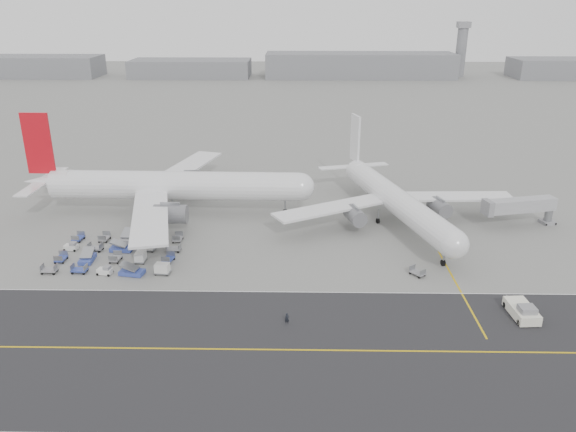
{
  "coord_description": "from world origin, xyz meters",
  "views": [
    {
      "loc": [
        3.86,
        -81.04,
        43.59
      ],
      "look_at": [
        2.19,
        12.0,
        7.48
      ],
      "focal_mm": 35.0,
      "sensor_mm": 36.0,
      "label": 1
    }
  ],
  "objects_px": {
    "control_tower": "(461,48)",
    "airliner_b": "(394,199)",
    "airliner_a": "(169,185)",
    "ground_crew_a": "(287,319)",
    "jet_bridge": "(520,207)",
    "pushback_tug": "(522,311)"
  },
  "relations": [
    {
      "from": "airliner_b",
      "to": "ground_crew_a",
      "type": "bearing_deg",
      "value": -133.93
    },
    {
      "from": "airliner_a",
      "to": "pushback_tug",
      "type": "xyz_separation_m",
      "value": [
        60.62,
        -41.86,
        -5.24
      ]
    },
    {
      "from": "pushback_tug",
      "to": "jet_bridge",
      "type": "distance_m",
      "value": 37.6
    },
    {
      "from": "airliner_b",
      "to": "jet_bridge",
      "type": "distance_m",
      "value": 25.52
    },
    {
      "from": "airliner_b",
      "to": "jet_bridge",
      "type": "relative_size",
      "value": 3.15
    },
    {
      "from": "ground_crew_a",
      "to": "airliner_b",
      "type": "bearing_deg",
      "value": 58.22
    },
    {
      "from": "jet_bridge",
      "to": "ground_crew_a",
      "type": "distance_m",
      "value": 60.24
    },
    {
      "from": "control_tower",
      "to": "ground_crew_a",
      "type": "relative_size",
      "value": 17.9
    },
    {
      "from": "airliner_a",
      "to": "jet_bridge",
      "type": "relative_size",
      "value": 3.85
    },
    {
      "from": "airliner_b",
      "to": "jet_bridge",
      "type": "bearing_deg",
      "value": -19.35
    },
    {
      "from": "control_tower",
      "to": "airliner_b",
      "type": "relative_size",
      "value": 0.61
    },
    {
      "from": "airliner_a",
      "to": "ground_crew_a",
      "type": "distance_m",
      "value": 51.88
    },
    {
      "from": "airliner_b",
      "to": "ground_crew_a",
      "type": "height_order",
      "value": "airliner_b"
    },
    {
      "from": "pushback_tug",
      "to": "jet_bridge",
      "type": "bearing_deg",
      "value": 67.22
    },
    {
      "from": "airliner_a",
      "to": "jet_bridge",
      "type": "xyz_separation_m",
      "value": [
        72.83,
        -6.45,
        -1.99
      ]
    },
    {
      "from": "airliner_a",
      "to": "ground_crew_a",
      "type": "bearing_deg",
      "value": -148.32
    },
    {
      "from": "airliner_a",
      "to": "control_tower",
      "type": "bearing_deg",
      "value": -26.92
    },
    {
      "from": "pushback_tug",
      "to": "airliner_a",
      "type": "bearing_deg",
      "value": 141.62
    },
    {
      "from": "jet_bridge",
      "to": "ground_crew_a",
      "type": "xyz_separation_m",
      "value": [
        -46.62,
        -38.0,
        -3.38
      ]
    },
    {
      "from": "control_tower",
      "to": "airliner_a",
      "type": "distance_m",
      "value": 263.28
    },
    {
      "from": "airliner_a",
      "to": "airliner_b",
      "type": "distance_m",
      "value": 47.64
    },
    {
      "from": "control_tower",
      "to": "jet_bridge",
      "type": "relative_size",
      "value": 1.91
    }
  ]
}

